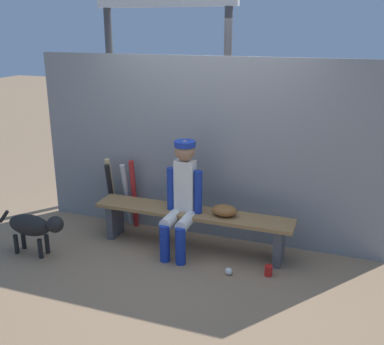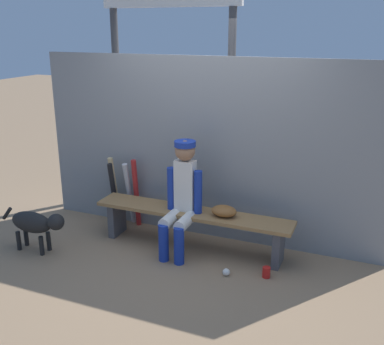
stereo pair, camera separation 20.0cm
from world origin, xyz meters
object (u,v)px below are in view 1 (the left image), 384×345
Objects in this scene: bat_aluminum_red at (134,194)px; bat_aluminum_black at (111,195)px; bat_aluminum_silver at (127,195)px; baseball at (229,271)px; cup_on_ground at (268,271)px; dugout_bench at (192,220)px; scoreboard at (169,5)px; player_seated at (182,195)px; cup_on_bench at (191,205)px; dog at (34,226)px; baseball_glove at (224,210)px; bat_wood_natural at (112,191)px.

bat_aluminum_red reaches higher than bat_aluminum_black.
bat_aluminum_red is 0.10m from bat_aluminum_silver.
cup_on_ground is at bearing 17.54° from baseball.
dugout_bench is 2.72m from scoreboard.
player_seated is 11.35× the size of cup_on_bench.
cup_on_bench is at bearing 26.01° from dog.
bat_aluminum_red reaches higher than bat_aluminum_silver.
bat_aluminum_black is 2.20m from cup_on_ground.
baseball_glove is 2.55× the size of cup_on_bench.
baseball_glove is 0.40m from cup_on_bench.
bat_wood_natural reaches higher than bat_aluminum_silver.
bat_aluminum_red is 0.30m from bat_aluminum_black.
dugout_bench is 20.54× the size of cup_on_ground.
bat_aluminum_black is 2.49m from scoreboard.
bat_aluminum_silver is 1.03× the size of bat_aluminum_black.
baseball_glove is at bearing -12.59° from bat_aluminum_silver.
cup_on_bench is (-0.58, 0.45, 0.47)m from baseball.
scoreboard is (-1.69, 1.53, 2.60)m from cup_on_ground.
dugout_bench is at bearing -14.80° from bat_wood_natural.
cup_on_bench is (1.14, -0.22, 0.10)m from bat_aluminum_black.
baseball_glove reaches higher than dog.
bat_wood_natural is at bearing 176.27° from bat_aluminum_silver.
baseball_glove is at bearing 112.93° from baseball.
cup_on_ground is (0.56, -0.30, -0.46)m from baseball_glove.
bat_aluminum_silver is 0.22m from bat_wood_natural.
dog is (-1.49, -0.62, -0.34)m from player_seated.
bat_wood_natural is at bearing 69.71° from dog.
baseball_glove is 0.33× the size of bat_aluminum_silver.
scoreboard is (0.11, 0.93, 2.22)m from bat_aluminum_red.
dugout_bench is 2.69× the size of bat_aluminum_silver.
scoreboard reaches higher than bat_wood_natural.
baseball is 0.40m from cup_on_ground.
dugout_bench is at bearing -58.40° from scoreboard.
baseball is (1.71, -0.67, -0.37)m from bat_aluminum_black.
scoreboard is at bearing 82.99° from bat_aluminum_red.
player_seated is at bearing -26.80° from bat_aluminum_red.
cup_on_ground is (0.93, -0.30, -0.29)m from dugout_bench.
baseball_glove is 0.33× the size of dog.
player_seated is at bearing 153.30° from baseball.
bat_wood_natural reaches higher than baseball_glove.
baseball is 2.16m from dog.
dog reaches higher than cup_on_ground.
dugout_bench is 2.78× the size of bat_aluminum_black.
bat_aluminum_black is 10.98× the size of baseball.
baseball is at bearing -67.07° from baseball_glove.
bat_aluminum_black is at bearing 165.30° from cup_on_ground.
bat_aluminum_red is (-0.79, 0.40, -0.23)m from player_seated.
dugout_bench is at bearing 24.71° from dog.
dugout_bench is 0.76m from baseball.
player_seated reaches higher than bat_wood_natural.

